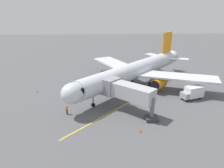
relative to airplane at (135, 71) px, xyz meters
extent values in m
plane|color=#565659|center=(1.86, -2.67, -4.00)|extent=(220.00, 220.00, 0.00)
cube|color=yellow|center=(0.19, 6.21, -4.00)|extent=(27.43, 29.45, 0.01)
cylinder|color=silver|center=(0.19, 0.21, 0.10)|extent=(25.94, 27.48, 3.80)
ellipsoid|color=silver|center=(12.59, 13.53, 0.10)|extent=(5.37, 5.39, 3.61)
cone|color=silver|center=(-12.41, -13.34, 0.10)|extent=(4.55, 4.53, 3.42)
cube|color=black|center=(11.64, 12.50, 0.65)|extent=(3.45, 3.37, 0.90)
cube|color=silver|center=(-8.58, 3.29, -0.50)|extent=(17.78, 10.95, 0.36)
cylinder|color=orange|center=(-4.74, 3.43, -2.00)|extent=(4.00, 4.06, 2.30)
cylinder|color=black|center=(-3.54, 4.71, -2.00)|extent=(1.67, 1.58, 2.10)
cube|color=silver|center=(3.90, -8.33, -0.50)|extent=(11.93, 17.65, 0.36)
cylinder|color=orange|center=(3.76, -4.48, -2.00)|extent=(4.00, 4.06, 2.30)
cylinder|color=black|center=(4.95, -3.20, -2.00)|extent=(1.67, 1.58, 2.10)
cube|color=orange|center=(-10.37, -11.14, 3.90)|extent=(3.53, 3.76, 7.20)
cube|color=silver|center=(-12.51, -8.74, 0.70)|extent=(6.82, 4.88, 0.24)
cube|color=silver|center=(-7.82, -13.10, 0.70)|extent=(5.21, 6.76, 0.24)
cylinder|color=slate|center=(9.39, 10.09, -2.27)|extent=(0.24, 0.24, 2.77)
cylinder|color=black|center=(9.39, 10.09, -3.65)|extent=(0.81, 0.82, 0.70)
cylinder|color=slate|center=(-3.76, -0.22, -2.07)|extent=(0.24, 0.24, 2.77)
cylinder|color=black|center=(-3.76, -0.22, -3.45)|extent=(1.08, 1.11, 1.10)
cylinder|color=slate|center=(0.05, -3.76, -2.07)|extent=(0.24, 0.24, 2.77)
cylinder|color=black|center=(0.05, -3.76, -3.45)|extent=(1.08, 1.11, 1.10)
cube|color=#B7B7BC|center=(2.93, 12.69, -0.10)|extent=(8.36, 8.03, 2.50)
cube|color=gray|center=(6.22, 9.62, -0.10)|extent=(4.23, 4.25, 3.00)
cylinder|color=slate|center=(-0.37, 15.75, -2.05)|extent=(0.70, 0.70, 3.90)
cube|color=#333338|center=(-0.37, 15.75, -3.70)|extent=(2.00, 2.00, 0.60)
cylinder|color=#23232D|center=(13.83, 12.94, -3.56)|extent=(0.26, 0.26, 0.88)
cube|color=orange|center=(13.83, 12.94, -2.82)|extent=(0.40, 0.28, 0.60)
cube|color=silver|center=(13.83, 12.94, -2.82)|extent=(0.42, 0.29, 0.10)
sphere|color=tan|center=(13.83, 12.94, -2.40)|extent=(0.22, 0.22, 0.22)
cube|color=#9E9EA3|center=(-9.11, 8.03, -2.98)|extent=(2.23, 2.35, 1.20)
cube|color=black|center=(-8.45, 8.27, -2.78)|extent=(0.71, 1.66, 0.70)
cube|color=silver|center=(-10.95, 7.39, -2.48)|extent=(4.06, 3.08, 2.20)
cylinder|color=black|center=(-9.09, 8.73, -3.58)|extent=(0.88, 0.51, 0.84)
cylinder|color=black|center=(-8.66, 7.50, -3.58)|extent=(0.88, 0.51, 0.84)
cylinder|color=black|center=(-12.11, 7.67, -3.58)|extent=(0.88, 0.51, 0.84)
cylinder|color=black|center=(-11.68, 6.45, -3.58)|extent=(0.88, 0.51, 0.84)
cone|color=#F2590F|center=(2.15, 19.33, -3.73)|extent=(0.32, 0.32, 0.55)
cone|color=#F2590F|center=(21.87, 2.38, -3.73)|extent=(0.32, 0.32, 0.55)
camera|label=1|loc=(7.76, 46.24, 13.23)|focal=33.89mm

